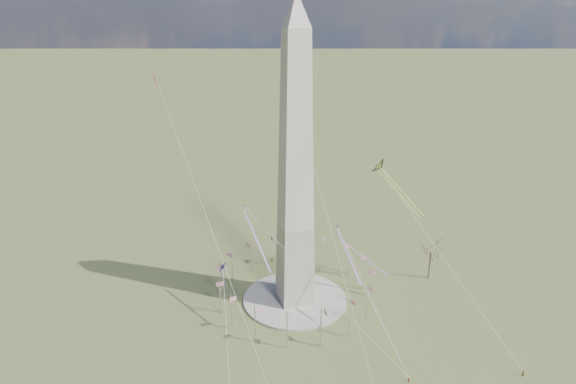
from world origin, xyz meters
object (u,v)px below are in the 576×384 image
object	(u,v)px
washington_monument	(296,170)
kite_delta_black	(381,169)
person_east	(523,373)
tree_near	(431,251)

from	to	relation	value
washington_monument	kite_delta_black	bearing A→B (deg)	17.80
person_east	kite_delta_black	bearing A→B (deg)	-78.39
washington_monument	tree_near	distance (m)	63.75
person_east	kite_delta_black	size ratio (longest dim) A/B	0.09
person_east	kite_delta_black	xyz separation A→B (m)	(-13.72, 66.03, 40.17)
tree_near	kite_delta_black	distance (m)	35.70
washington_monument	tree_near	world-z (taller)	washington_monument
washington_monument	kite_delta_black	distance (m)	38.37
washington_monument	person_east	xyz separation A→B (m)	(49.66, -54.49, -47.00)
tree_near	kite_delta_black	bearing A→B (deg)	144.73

